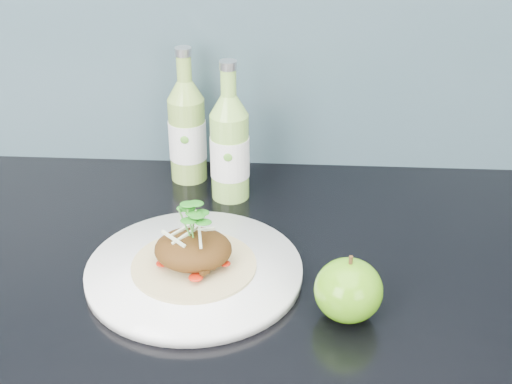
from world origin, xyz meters
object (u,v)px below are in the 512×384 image
(dinner_plate, at_px, (194,271))
(cider_bottle_left, at_px, (187,131))
(cider_bottle_right, at_px, (230,148))
(green_apple, at_px, (348,290))

(dinner_plate, height_order, cider_bottle_left, cider_bottle_left)
(cider_bottle_left, relative_size, cider_bottle_right, 1.00)
(green_apple, bearing_deg, dinner_plate, 160.03)
(cider_bottle_right, bearing_deg, green_apple, -64.98)
(cider_bottle_left, distance_m, cider_bottle_right, 0.10)
(green_apple, bearing_deg, cider_bottle_left, 124.79)
(dinner_plate, bearing_deg, green_apple, -19.97)
(dinner_plate, relative_size, cider_bottle_right, 1.50)
(green_apple, xyz_separation_m, cider_bottle_right, (-0.17, 0.30, 0.05))
(cider_bottle_right, bearing_deg, cider_bottle_left, 136.78)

